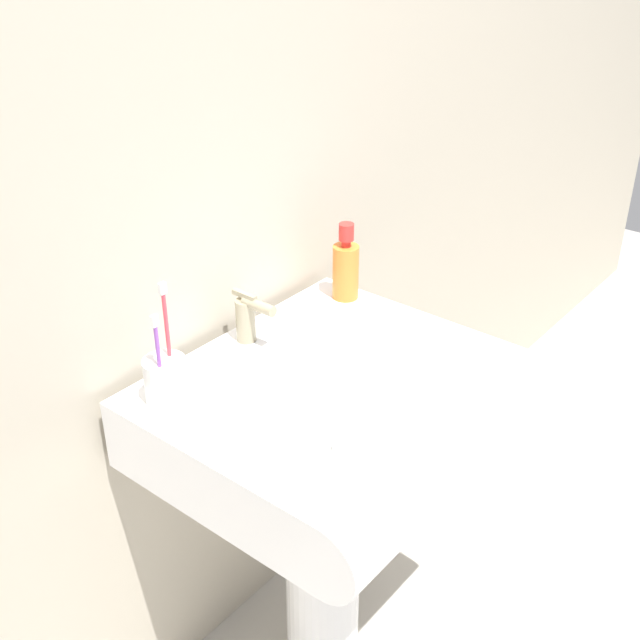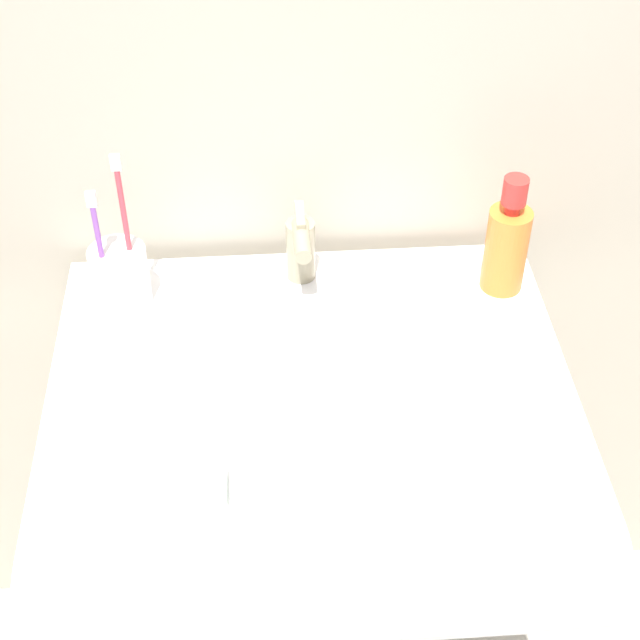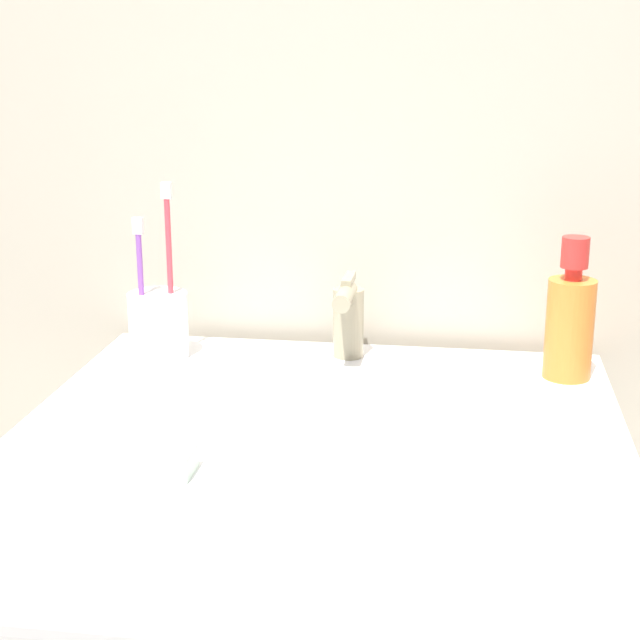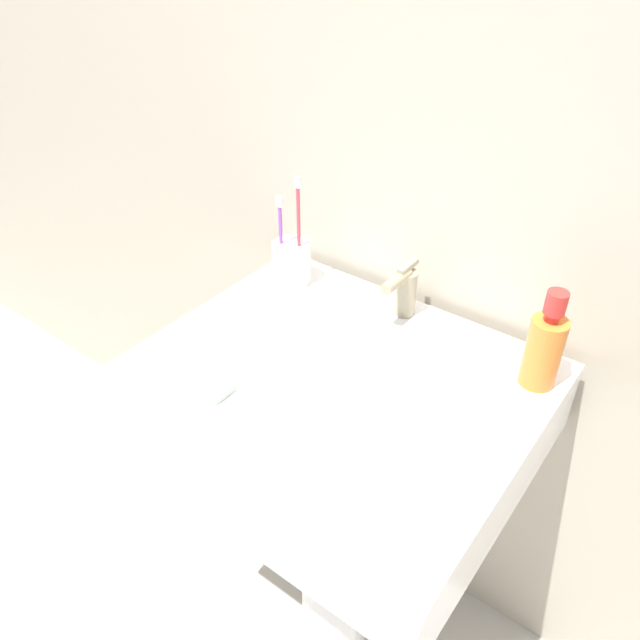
{
  "view_description": "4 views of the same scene",
  "coord_description": "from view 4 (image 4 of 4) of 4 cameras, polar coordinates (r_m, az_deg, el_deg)",
  "views": [
    {
      "loc": [
        -0.96,
        -0.77,
        1.61
      ],
      "look_at": [
        0.01,
        0.01,
        0.91
      ],
      "focal_mm": 45.0,
      "sensor_mm": 36.0,
      "label": 1
    },
    {
      "loc": [
        -0.05,
        -0.85,
        1.64
      ],
      "look_at": [
        0.01,
        -0.02,
        0.9
      ],
      "focal_mm": 55.0,
      "sensor_mm": 36.0,
      "label": 2
    },
    {
      "loc": [
        0.14,
        -0.98,
        1.2
      ],
      "look_at": [
        -0.01,
        0.01,
        0.9
      ],
      "focal_mm": 55.0,
      "sensor_mm": 36.0,
      "label": 3
    },
    {
      "loc": [
        0.45,
        -0.65,
        1.46
      ],
      "look_at": [
        -0.03,
        -0.03,
        0.9
      ],
      "focal_mm": 35.0,
      "sensor_mm": 36.0,
      "label": 4
    }
  ],
  "objects": [
    {
      "name": "bar_soap",
      "position": [
        0.99,
        -10.11,
        -5.83
      ],
      "size": [
        0.07,
        0.04,
        0.02
      ],
      "primitive_type": "cube",
      "color": "silver",
      "rests_on": "sink_basin"
    },
    {
      "name": "sink_pedestal",
      "position": [
        1.38,
        1.7,
        -19.45
      ],
      "size": [
        0.16,
        0.16,
        0.66
      ],
      "primitive_type": "cylinder",
      "color": "white",
      "rests_on": "ground"
    },
    {
      "name": "toothbrush_cup",
      "position": [
        1.22,
        -2.62,
        5.4
      ],
      "size": [
        0.07,
        0.07,
        0.22
      ],
      "color": "white",
      "rests_on": "sink_basin"
    },
    {
      "name": "ground_plane",
      "position": [
        1.66,
        1.48,
        -26.02
      ],
      "size": [
        6.0,
        6.0,
        0.0
      ],
      "primitive_type": "plane",
      "color": "#ADA89E",
      "rests_on": "ground"
    },
    {
      "name": "sink_basin",
      "position": [
        1.04,
        0.33,
        -8.71
      ],
      "size": [
        0.63,
        0.56,
        0.14
      ],
      "color": "white",
      "rests_on": "sink_pedestal"
    },
    {
      "name": "faucet",
      "position": [
        1.13,
        7.67,
        2.78
      ],
      "size": [
        0.04,
        0.1,
        0.1
      ],
      "color": "tan",
      "rests_on": "sink_basin"
    },
    {
      "name": "wall_back",
      "position": [
        1.07,
        12.22,
        20.82
      ],
      "size": [
        5.0,
        0.05,
        2.4
      ],
      "primitive_type": "cube",
      "color": "#B7AD99",
      "rests_on": "ground"
    },
    {
      "name": "soap_bottle",
      "position": [
        1.02,
        19.81,
        -2.43
      ],
      "size": [
        0.06,
        0.06,
        0.17
      ],
      "color": "orange",
      "rests_on": "sink_basin"
    }
  ]
}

